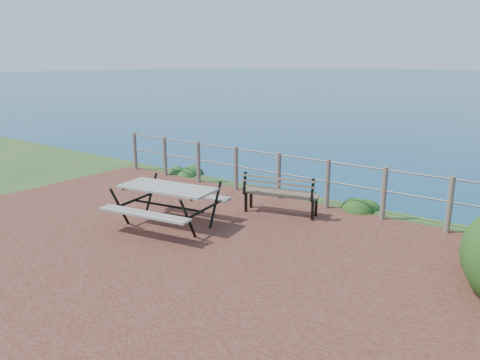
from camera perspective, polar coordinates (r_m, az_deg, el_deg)
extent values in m
cube|color=brown|center=(7.69, -8.97, -8.04)|extent=(10.00, 7.00, 0.12)
cylinder|color=#6B5B4C|center=(13.00, -12.67, 3.46)|extent=(0.10, 0.10, 1.00)
cylinder|color=#6B5B4C|center=(12.16, -9.14, 2.89)|extent=(0.10, 0.10, 1.00)
cylinder|color=#6B5B4C|center=(11.38, -5.10, 2.22)|extent=(0.10, 0.10, 1.00)
cylinder|color=#6B5B4C|center=(10.66, -0.49, 1.44)|extent=(0.10, 0.10, 1.00)
cylinder|color=#6B5B4C|center=(10.02, 4.73, 0.54)|extent=(0.10, 0.10, 1.00)
cylinder|color=#6B5B4C|center=(9.48, 10.61, -0.47)|extent=(0.10, 0.10, 1.00)
cylinder|color=#6B5B4C|center=(9.05, 17.13, -1.58)|extent=(0.10, 0.10, 1.00)
cylinder|color=#6B5B4C|center=(8.75, 24.19, -2.76)|extent=(0.10, 0.10, 1.00)
cylinder|color=slate|center=(9.92, 4.79, 3.07)|extent=(9.40, 0.04, 0.04)
cylinder|color=slate|center=(10.01, 4.74, 0.82)|extent=(9.40, 0.04, 0.04)
cube|color=gray|center=(8.34, -8.87, -0.94)|extent=(1.82, 0.99, 0.04)
cube|color=gray|center=(8.42, -8.80, -2.83)|extent=(1.74, 0.54, 0.04)
cube|color=gray|center=(8.42, -8.80, -2.83)|extent=(1.74, 0.54, 0.04)
cylinder|color=black|center=(8.44, -8.79, -3.14)|extent=(1.47, 0.29, 0.04)
cube|color=brown|center=(9.03, 4.99, -1.70)|extent=(1.49, 0.70, 0.03)
cube|color=brown|center=(8.96, 5.03, -0.15)|extent=(1.43, 0.45, 0.33)
cube|color=black|center=(9.08, 4.97, -2.91)|extent=(0.06, 0.06, 0.40)
cube|color=black|center=(9.08, 4.97, -2.91)|extent=(0.06, 0.06, 0.40)
cube|color=black|center=(9.08, 4.97, -2.91)|extent=(0.06, 0.06, 0.40)
cube|color=black|center=(9.08, 4.97, -2.91)|extent=(0.06, 0.06, 0.40)
ellipsoid|color=#1F531F|center=(12.41, -6.72, 0.74)|extent=(0.66, 0.66, 0.36)
ellipsoid|color=#214615|center=(9.77, 14.93, -3.44)|extent=(0.73, 0.73, 0.46)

